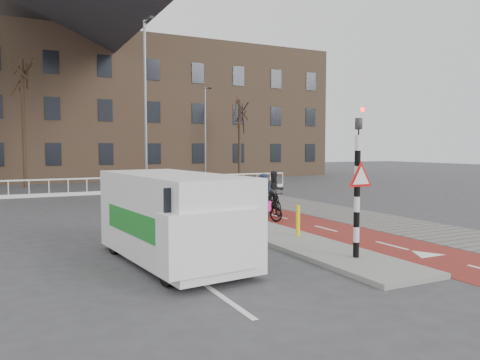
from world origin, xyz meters
name	(u,v)px	position (x,y,z in m)	size (l,w,h in m)	color
ground	(325,244)	(0.00, 0.00, 0.00)	(120.00, 120.00, 0.00)	#38383A
bike_lane	(226,203)	(1.50, 10.00, 0.01)	(2.50, 60.00, 0.01)	maroon
sidewalk	(276,200)	(4.30, 10.00, 0.01)	(3.00, 60.00, 0.01)	slate
curb_island	(240,223)	(-0.70, 4.00, 0.06)	(1.80, 16.00, 0.12)	gray
traffic_signal	(358,178)	(-0.60, -2.02, 1.99)	(0.80, 0.80, 3.68)	black
bollard	(298,221)	(-0.36, 0.86, 0.57)	(0.12, 0.12, 0.90)	yellow
cyclist_near	(265,205)	(0.55, 4.46, 0.59)	(1.14, 1.73, 1.73)	black
cyclist_far	(275,197)	(1.49, 5.34, 0.74)	(0.85, 1.68, 1.76)	black
van	(173,216)	(-4.50, -0.14, 1.10)	(2.48, 5.06, 2.10)	white
railing	(68,191)	(-5.00, 17.00, 0.31)	(28.00, 0.10, 0.99)	silver
townhouse_row	(71,88)	(-3.00, 32.00, 7.81)	(46.00, 10.00, 15.90)	#7F6047
tree_mid	(24,124)	(-6.97, 24.18, 4.29)	(0.24, 0.24, 8.58)	black
tree_right	(240,140)	(8.89, 23.53, 3.28)	(0.23, 0.23, 6.57)	black
streetlight_near	(146,115)	(-2.37, 10.17, 4.16)	(0.12, 0.12, 8.31)	slate
streetlight_right	(205,136)	(5.03, 21.38, 3.53)	(0.12, 0.12, 7.06)	slate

